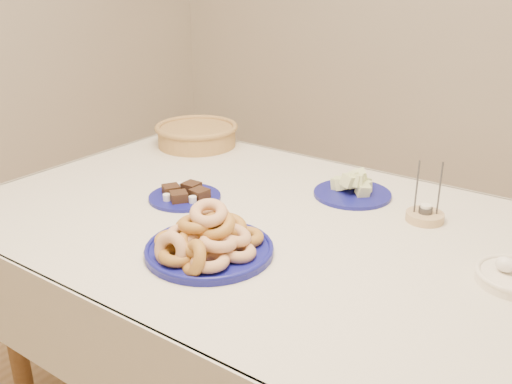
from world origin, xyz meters
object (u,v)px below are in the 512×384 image
brownie_plate (185,195)px  melon_plate (353,189)px  donut_platter (208,241)px  wicker_basket (197,134)px  candle_holder (425,215)px  dining_table (266,254)px

brownie_plate → melon_plate: bearing=38.8°
donut_platter → wicker_basket: bearing=132.8°
wicker_basket → candle_holder: candle_holder is taller
dining_table → brownie_plate: size_ratio=6.31×
melon_plate → wicker_basket: wicker_basket is taller
melon_plate → wicker_basket: bearing=171.4°
brownie_plate → wicker_basket: size_ratio=0.76×
melon_plate → candle_holder: (0.25, -0.05, -0.01)m
melon_plate → brownie_plate: size_ratio=1.09×
melon_plate → candle_holder: size_ratio=1.70×
wicker_basket → melon_plate: bearing=-8.6°
brownie_plate → candle_holder: 0.70m
dining_table → wicker_basket: wicker_basket is taller
dining_table → wicker_basket: size_ratio=4.83×
donut_platter → melon_plate: size_ratio=1.18×
donut_platter → brownie_plate: 0.37m
donut_platter → wicker_basket: 0.90m
donut_platter → melon_plate: bearing=78.3°
donut_platter → brownie_plate: size_ratio=1.29×
donut_platter → candle_holder: bearing=54.4°
dining_table → donut_platter: (-0.00, -0.25, 0.14)m
dining_table → melon_plate: 0.35m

